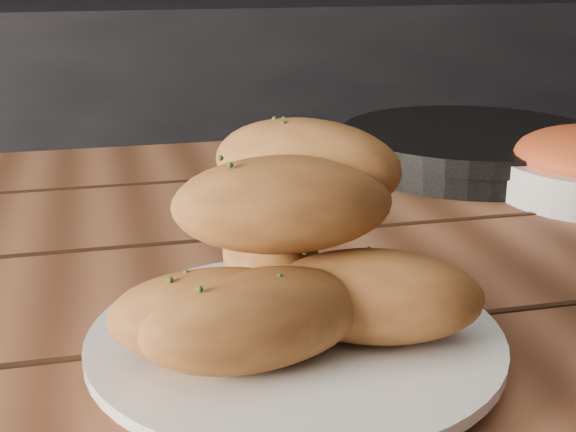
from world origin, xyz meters
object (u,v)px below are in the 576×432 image
at_px(bread_rolls, 286,261).
at_px(skillet, 473,147).
at_px(table, 460,357).
at_px(plate, 295,343).

bearing_deg(bread_rolls, skillet, 51.67).
bearing_deg(table, bread_rolls, -144.79).
height_order(plate, bread_rolls, bread_rolls).
xyz_separation_m(plate, skillet, (0.33, 0.42, 0.01)).
distance_m(table, plate, 0.25).
bearing_deg(plate, skillet, 51.97).
distance_m(bread_rolls, skillet, 0.54).
xyz_separation_m(table, skillet, (0.14, 0.29, 0.12)).
height_order(table, plate, plate).
bearing_deg(skillet, table, -116.55).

